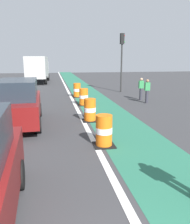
# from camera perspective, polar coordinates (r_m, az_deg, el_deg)

# --- Properties ---
(bike_lane_strip) EXTENTS (2.50, 80.00, 0.01)m
(bike_lane_strip) POSITION_cam_1_polar(r_m,az_deg,el_deg) (14.08, 1.50, 1.16)
(bike_lane_strip) COLOR #286B51
(bike_lane_strip) RESTS_ON ground
(lane_divider_stripe) EXTENTS (0.20, 80.00, 0.01)m
(lane_divider_stripe) POSITION_cam_1_polar(r_m,az_deg,el_deg) (13.85, -4.59, 0.93)
(lane_divider_stripe) COLOR silver
(lane_divider_stripe) RESTS_ON ground
(parked_suv_second) EXTENTS (2.05, 4.67, 2.04)m
(parked_suv_second) POSITION_cam_1_polar(r_m,az_deg,el_deg) (10.73, -18.65, 2.31)
(parked_suv_second) COLOR maroon
(parked_suv_second) RESTS_ON ground
(traffic_barrel_front) EXTENTS (0.73, 0.73, 1.09)m
(traffic_barrel_front) POSITION_cam_1_polar(r_m,az_deg,el_deg) (7.77, 2.27, -4.79)
(traffic_barrel_front) COLOR orange
(traffic_barrel_front) RESTS_ON ground
(traffic_barrel_mid) EXTENTS (0.73, 0.73, 1.09)m
(traffic_barrel_mid) POSITION_cam_1_polar(r_m,az_deg,el_deg) (10.90, -1.29, 0.46)
(traffic_barrel_mid) COLOR orange
(traffic_barrel_mid) RESTS_ON ground
(traffic_barrel_back) EXTENTS (0.73, 0.73, 1.09)m
(traffic_barrel_back) POSITION_cam_1_polar(r_m,az_deg,el_deg) (14.68, -2.86, 3.75)
(traffic_barrel_back) COLOR orange
(traffic_barrel_back) RESTS_ON ground
(traffic_barrel_far) EXTENTS (0.73, 0.73, 1.09)m
(traffic_barrel_far) POSITION_cam_1_polar(r_m,az_deg,el_deg) (17.93, -4.52, 5.43)
(traffic_barrel_far) COLOR orange
(traffic_barrel_far) RESTS_ON ground
(delivery_truck_down_block) EXTENTS (2.63, 7.69, 3.23)m
(delivery_truck_down_block) POSITION_cam_1_polar(r_m,az_deg,el_deg) (29.92, -14.12, 10.68)
(delivery_truck_down_block) COLOR beige
(delivery_truck_down_block) RESTS_ON ground
(traffic_light_corner) EXTENTS (0.41, 0.32, 5.10)m
(traffic_light_corner) POSITION_cam_1_polar(r_m,az_deg,el_deg) (20.72, 6.76, 14.64)
(traffic_light_corner) COLOR #2D2D2D
(traffic_light_corner) RESTS_ON ground
(pedestrian_crossing) EXTENTS (0.34, 0.20, 1.61)m
(pedestrian_crossing) POSITION_cam_1_polar(r_m,az_deg,el_deg) (15.79, 12.94, 5.31)
(pedestrian_crossing) COLOR #33333D
(pedestrian_crossing) RESTS_ON ground
(pedestrian_waiting) EXTENTS (0.34, 0.20, 1.61)m
(pedestrian_waiting) POSITION_cam_1_polar(r_m,az_deg,el_deg) (16.90, 11.48, 5.87)
(pedestrian_waiting) COLOR #33333D
(pedestrian_waiting) RESTS_ON ground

